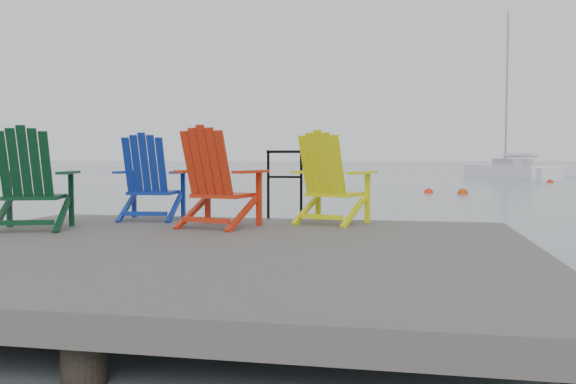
% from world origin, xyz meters
% --- Properties ---
extents(ground, '(400.00, 400.00, 0.00)m').
position_xyz_m(ground, '(0.00, 0.00, 0.00)').
color(ground, slate).
rests_on(ground, ground).
extents(dock, '(6.00, 5.00, 1.40)m').
position_xyz_m(dock, '(0.00, 0.00, 0.35)').
color(dock, '#322F2D').
rests_on(dock, ground).
extents(handrail, '(0.48, 0.04, 0.90)m').
position_xyz_m(handrail, '(0.25, 2.45, 1.04)').
color(handrail, black).
rests_on(handrail, dock).
extents(chair_green, '(1.05, 1.00, 1.11)m').
position_xyz_m(chair_green, '(-2.26, 0.70, 1.06)').
color(chair_green, black).
rests_on(chair_green, dock).
extents(chair_blue, '(0.92, 0.86, 1.07)m').
position_xyz_m(chair_blue, '(-1.41, 1.96, 1.04)').
color(chair_blue, navy).
rests_on(chair_blue, dock).
extents(chair_red, '(1.02, 0.97, 1.12)m').
position_xyz_m(chair_red, '(-0.32, 1.32, 1.07)').
color(chair_red, red).
rests_on(chair_red, dock).
extents(chair_yellow, '(1.03, 0.98, 1.09)m').
position_xyz_m(chair_yellow, '(0.91, 1.96, 1.05)').
color(chair_yellow, '#D5DB0C').
rests_on(chair_yellow, dock).
extents(sailboat_near, '(4.87, 7.83, 10.69)m').
position_xyz_m(sailboat_near, '(8.16, 34.85, 0.36)').
color(sailboat_near, silver).
rests_on(sailboat_near, ground).
extents(buoy_a, '(0.39, 0.39, 0.39)m').
position_xyz_m(buoy_a, '(3.81, 17.15, 0.00)').
color(buoy_a, '#BE390B').
rests_on(buoy_a, ground).
extents(buoy_b, '(0.34, 0.34, 0.34)m').
position_xyz_m(buoy_b, '(2.63, 17.49, 0.00)').
color(buoy_b, red).
rests_on(buoy_b, ground).
extents(buoy_c, '(0.33, 0.33, 0.33)m').
position_xyz_m(buoy_c, '(9.15, 28.15, 0.00)').
color(buoy_c, red).
rests_on(buoy_c, ground).
extents(buoy_d, '(0.32, 0.32, 0.32)m').
position_xyz_m(buoy_d, '(10.50, 38.95, 0.00)').
color(buoy_d, '#BA380A').
rests_on(buoy_d, ground).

